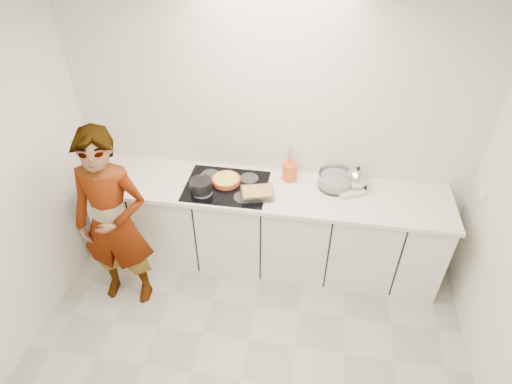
% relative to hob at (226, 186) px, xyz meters
% --- Properties ---
extents(floor, '(3.60, 3.20, 0.00)m').
position_rel_hob_xyz_m(floor, '(0.35, -1.26, -0.92)').
color(floor, '#AEAEA8').
rests_on(floor, ground).
extents(ceiling, '(3.60, 3.20, 0.00)m').
position_rel_hob_xyz_m(ceiling, '(0.35, -1.26, 1.68)').
color(ceiling, white).
rests_on(ceiling, wall_back).
extents(wall_back, '(3.60, 0.00, 2.60)m').
position_rel_hob_xyz_m(wall_back, '(0.35, 0.34, 0.38)').
color(wall_back, silver).
rests_on(wall_back, ground).
extents(base_cabinets, '(3.20, 0.58, 0.87)m').
position_rel_hob_xyz_m(base_cabinets, '(0.35, 0.02, -0.48)').
color(base_cabinets, white).
rests_on(base_cabinets, floor).
extents(countertop, '(3.24, 0.64, 0.04)m').
position_rel_hob_xyz_m(countertop, '(0.35, 0.02, -0.03)').
color(countertop, white).
rests_on(countertop, base_cabinets).
extents(hob, '(0.72, 0.54, 0.01)m').
position_rel_hob_xyz_m(hob, '(0.00, 0.00, 0.00)').
color(hob, black).
rests_on(hob, countertop).
extents(tart_dish, '(0.29, 0.29, 0.04)m').
position_rel_hob_xyz_m(tart_dish, '(-0.01, 0.05, 0.03)').
color(tart_dish, '#C94A27').
rests_on(tart_dish, hob).
extents(saucepan, '(0.25, 0.25, 0.18)m').
position_rel_hob_xyz_m(saucepan, '(-0.20, -0.11, 0.06)').
color(saucepan, black).
rests_on(saucepan, hob).
extents(baking_dish, '(0.32, 0.27, 0.05)m').
position_rel_hob_xyz_m(baking_dish, '(0.29, -0.10, 0.04)').
color(baking_dish, silver).
rests_on(baking_dish, hob).
extents(mixing_bowl, '(0.32, 0.32, 0.14)m').
position_rel_hob_xyz_m(mixing_bowl, '(0.95, 0.16, 0.06)').
color(mixing_bowl, silver).
rests_on(mixing_bowl, countertop).
extents(tea_towel, '(0.28, 0.25, 0.04)m').
position_rel_hob_xyz_m(tea_towel, '(1.09, 0.09, 0.01)').
color(tea_towel, white).
rests_on(tea_towel, countertop).
extents(kettle, '(0.23, 0.23, 0.23)m').
position_rel_hob_xyz_m(kettle, '(1.13, 0.16, 0.09)').
color(kettle, black).
rests_on(kettle, countertop).
extents(utensil_crock, '(0.16, 0.16, 0.17)m').
position_rel_hob_xyz_m(utensil_crock, '(0.54, 0.20, 0.08)').
color(utensil_crock, '#E45A1C').
rests_on(utensil_crock, countertop).
extents(cook, '(0.65, 0.44, 1.73)m').
position_rel_hob_xyz_m(cook, '(-0.82, -0.57, -0.05)').
color(cook, white).
rests_on(cook, floor).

